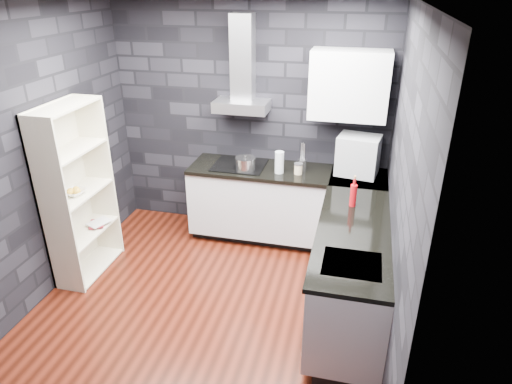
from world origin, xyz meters
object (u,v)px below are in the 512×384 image
at_px(storage_jar, 298,169).
at_px(bookshelf, 78,193).
at_px(utensil_crock, 302,165).
at_px(red_bottle, 353,195).
at_px(pot, 245,164).
at_px(fruit_bowl, 74,192).
at_px(appliance_garage, 358,155).
at_px(glass_vase, 279,162).

height_order(storage_jar, bookshelf, bookshelf).
height_order(utensil_crock, red_bottle, red_bottle).
xyz_separation_m(pot, fruit_bowl, (-1.48, -1.01, -0.04)).
xyz_separation_m(appliance_garage, bookshelf, (-2.68, -1.14, -0.22)).
distance_m(storage_jar, fruit_bowl, 2.32).
bearing_deg(pot, appliance_garage, 8.31).
relative_size(pot, bookshelf, 0.12).
relative_size(glass_vase, red_bottle, 1.14).
bearing_deg(fruit_bowl, appliance_garage, 23.90).
xyz_separation_m(utensil_crock, appliance_garage, (0.60, 0.02, 0.16)).
bearing_deg(storage_jar, red_bottle, -46.23).
height_order(bookshelf, fruit_bowl, bookshelf).
bearing_deg(bookshelf, utensil_crock, 25.30).
bearing_deg(utensil_crock, fruit_bowl, -150.63).
bearing_deg(utensil_crock, bookshelf, -151.75).
distance_m(storage_jar, utensil_crock, 0.12).
bearing_deg(bookshelf, appliance_garage, 20.00).
height_order(glass_vase, appliance_garage, appliance_garage).
bearing_deg(storage_jar, bookshelf, -153.95).
relative_size(pot, utensil_crock, 1.69).
xyz_separation_m(storage_jar, appliance_garage, (0.62, 0.13, 0.17)).
xyz_separation_m(pot, storage_jar, (0.58, 0.05, -0.02)).
xyz_separation_m(bookshelf, fruit_bowl, (0.00, -0.05, 0.04)).
relative_size(utensil_crock, appliance_garage, 0.30).
bearing_deg(appliance_garage, glass_vase, -160.75).
bearing_deg(pot, bookshelf, -146.98).
distance_m(pot, storage_jar, 0.59).
bearing_deg(utensil_crock, glass_vase, -151.14).
relative_size(utensil_crock, bookshelf, 0.07).
relative_size(glass_vase, storage_jar, 2.27).
relative_size(appliance_garage, fruit_bowl, 2.04).
bearing_deg(fruit_bowl, bookshelf, 90.00).
bearing_deg(glass_vase, fruit_bowl, -150.57).
bearing_deg(pot, red_bottle, -26.40).
bearing_deg(glass_vase, utensil_crock, 28.86).
bearing_deg(bookshelf, pot, 30.06).
relative_size(appliance_garage, bookshelf, 0.24).
height_order(pot, utensil_crock, pot).
bearing_deg(appliance_garage, fruit_bowl, -146.68).
xyz_separation_m(storage_jar, utensil_crock, (0.02, 0.11, 0.01)).
height_order(storage_jar, utensil_crock, utensil_crock).
relative_size(pot, storage_jar, 2.02).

